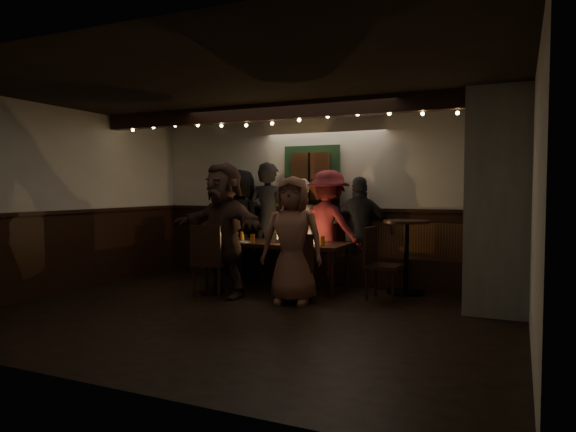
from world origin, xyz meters
The scene contains 13 objects.
room centered at (1.07, 1.42, 1.07)m, with size 6.02×5.01×2.62m.
dining_table centered at (-0.25, 1.40, 0.62)m, with size 1.90×0.82×0.83m.
chair_near_left centered at (-0.87, 0.44, 0.55)m, with size 0.49×0.49×0.97m.
chair_near_right centered at (0.31, 0.69, 0.50)m, with size 0.51×0.51×0.88m.
chair_end centered at (1.19, 1.30, 0.53)m, with size 0.46×0.46×0.95m.
high_top centered at (1.46, 1.82, 0.64)m, with size 0.64×0.64×1.02m.
person_a centered at (-1.30, 2.04, 0.88)m, with size 0.86×0.56×1.77m, color black.
person_b centered at (-0.80, 2.05, 0.94)m, with size 0.68×0.45×1.88m, color black.
person_c centered at (-0.32, 2.15, 0.81)m, with size 0.78×0.61×1.61m, color white.
person_d centered at (0.20, 2.14, 0.87)m, with size 1.12×0.65×1.74m, color #55161C.
person_e centered at (0.70, 2.16, 0.82)m, with size 0.96×0.40×1.64m, color #24242B.
person_f centered at (-0.76, 0.61, 0.90)m, with size 1.68×0.53×1.81m, color #3A2620.
person_g centered at (0.27, 0.60, 0.81)m, with size 0.79×0.51×1.61m, color brown.
Camera 1 is at (2.88, -5.30, 1.45)m, focal length 32.00 mm.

